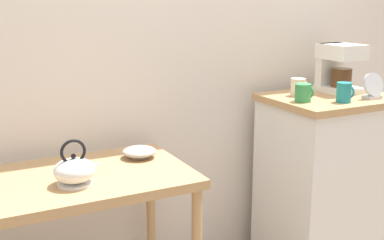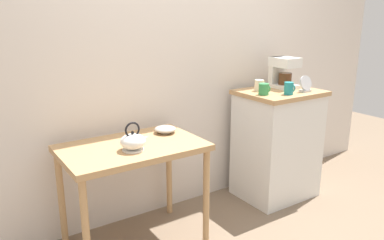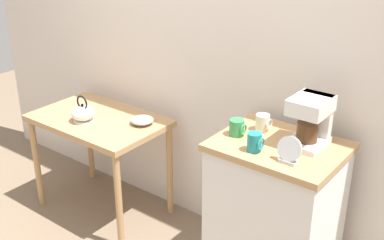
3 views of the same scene
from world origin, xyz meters
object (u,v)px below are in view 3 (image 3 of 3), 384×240
Objects in this scene: mug_tall_green at (237,128)px; mug_small_cream at (263,123)px; coffee_maker at (311,118)px; teakettle at (83,113)px; mug_dark_teal at (255,142)px; table_clock at (289,151)px; bowl_stoneware at (142,120)px.

mug_small_cream is at bearing 59.90° from mug_tall_green.
teakettle is at bearing -171.96° from coffee_maker.
table_clock is at bearing -0.56° from mug_dark_teal.
table_clock is (0.36, -0.10, 0.01)m from mug_tall_green.
coffee_maker reaches higher than table_clock.
table_clock is (0.28, -0.24, 0.01)m from mug_small_cream.
coffee_maker is (1.17, 0.01, 0.32)m from bowl_stoneware.
mug_tall_green is at bearing -9.11° from bowl_stoneware.
mug_small_cream is (0.90, 0.00, 0.23)m from bowl_stoneware.
table_clock reaches higher than mug_dark_teal.
table_clock is (1.52, -0.03, 0.21)m from teakettle.
coffee_maker reaches higher than mug_small_cream.
teakettle reaches higher than bowl_stoneware.
mug_tall_green reaches higher than teakettle.
teakettle is at bearing -170.52° from mug_small_cream.
mug_dark_teal reaches higher than teakettle.
mug_dark_teal is at bearing -1.33° from teakettle.
coffee_maker is at bearing 0.51° from bowl_stoneware.
teakettle is at bearing -149.47° from bowl_stoneware.
mug_small_cream is at bearing 9.48° from teakettle.
mug_small_cream is 0.16m from mug_tall_green.
mug_tall_green reaches higher than bowl_stoneware.
bowl_stoneware is 1.68× the size of mug_small_cream.
coffee_maker is 2.83× the size of mug_small_cream.
mug_dark_teal is 1.11× the size of mug_tall_green.
bowl_stoneware is 1.15× the size of table_clock.
mug_dark_teal is at bearing -13.32° from bowl_stoneware.
teakettle is at bearing -176.47° from mug_tall_green.
coffee_maker reaches higher than teakettle.
coffee_maker is at bearing 92.59° from table_clock.
mug_small_cream is at bearing 139.49° from table_clock.
mug_tall_green is (-0.17, 0.10, -0.00)m from mug_dark_teal.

